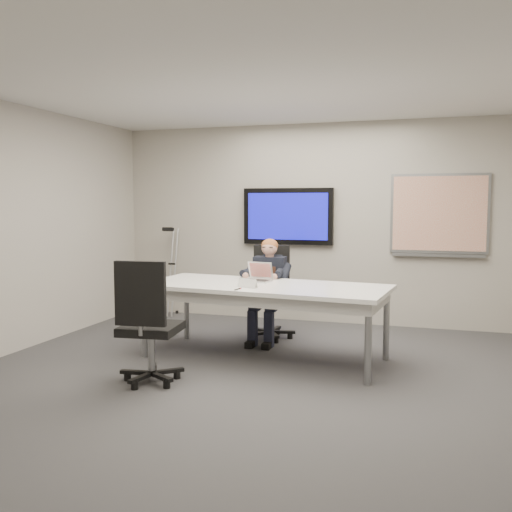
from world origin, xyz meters
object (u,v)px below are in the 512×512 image
(laptop, at_px, (259,276))
(seated_person, at_px, (266,301))
(conference_table, at_px, (264,293))
(office_chair_near, at_px, (149,345))
(office_chair_far, at_px, (271,309))

(laptop, bearing_deg, seated_person, 103.85)
(seated_person, relative_size, laptop, 3.90)
(conference_table, distance_m, office_chair_near, 1.43)
(seated_person, xyz_separation_m, laptop, (0.04, -0.45, 0.36))
(office_chair_near, xyz_separation_m, laptop, (0.62, 1.42, 0.50))
(office_chair_near, bearing_deg, conference_table, -130.25)
(office_chair_far, xyz_separation_m, seated_person, (0.01, -0.25, 0.15))
(office_chair_far, xyz_separation_m, office_chair_near, (-0.57, -2.12, 0.01))
(office_chair_far, relative_size, laptop, 3.58)
(conference_table, distance_m, laptop, 0.33)
(office_chair_near, bearing_deg, office_chair_far, -111.72)
(seated_person, distance_m, laptop, 0.58)
(office_chair_far, bearing_deg, seated_person, -100.60)
(conference_table, distance_m, office_chair_far, 1.05)
(office_chair_near, xyz_separation_m, seated_person, (0.58, 1.87, 0.14))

